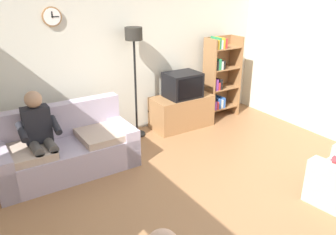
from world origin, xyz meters
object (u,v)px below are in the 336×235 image
(tv_stand, at_px, (182,112))
(tv, at_px, (183,85))
(bookshelf, at_px, (219,77))
(couch, at_px, (65,150))
(floor_lamp, at_px, (134,53))
(person_on_couch, at_px, (40,133))

(tv_stand, bearing_deg, tv, -90.00)
(tv, height_order, bookshelf, bookshelf)
(couch, xyz_separation_m, tv_stand, (2.28, 0.43, -0.02))
(tv_stand, distance_m, tv, 0.51)
(floor_lamp, xyz_separation_m, person_on_couch, (-1.73, -0.64, -0.75))
(couch, xyz_separation_m, tv, (2.28, 0.41, 0.49))
(tv_stand, bearing_deg, floor_lamp, 173.52)
(tv, height_order, person_on_couch, person_on_couch)
(couch, distance_m, tv_stand, 2.32)
(tv, distance_m, person_on_couch, 2.65)
(couch, relative_size, floor_lamp, 1.03)
(tv, xyz_separation_m, bookshelf, (0.92, 0.10, -0.00))
(floor_lamp, distance_m, person_on_couch, 1.99)
(couch, distance_m, floor_lamp, 1.88)
(tv, bearing_deg, couch, -169.87)
(couch, xyz_separation_m, person_on_couch, (-0.32, -0.11, 0.39))
(couch, relative_size, bookshelf, 1.21)
(tv_stand, relative_size, bookshelf, 0.70)
(couch, bearing_deg, tv, 10.13)
(tv_stand, bearing_deg, person_on_couch, -168.25)
(floor_lamp, relative_size, person_on_couch, 1.49)
(floor_lamp, bearing_deg, bookshelf, -0.88)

